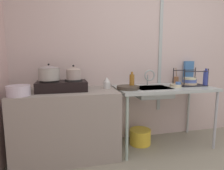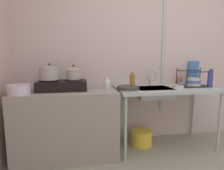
# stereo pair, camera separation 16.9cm
# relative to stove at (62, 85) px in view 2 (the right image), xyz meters

# --- Properties ---
(wall_back) EXTENTS (4.77, 0.10, 2.77)m
(wall_back) POSITION_rel_stove_xyz_m (1.33, 0.38, 0.49)
(wall_back) COLOR beige
(wall_back) RESTS_ON ground
(wall_metal_strip) EXTENTS (0.05, 0.01, 2.21)m
(wall_metal_strip) POSITION_rel_stove_xyz_m (1.45, 0.32, 0.63)
(wall_metal_strip) COLOR #A3AFAE
(counter_concrete) EXTENTS (1.22, 0.66, 0.83)m
(counter_concrete) POSITION_rel_stove_xyz_m (0.05, 0.00, -0.48)
(counter_concrete) COLOR gray
(counter_concrete) RESTS_ON ground
(counter_sink) EXTENTS (1.33, 0.66, 0.83)m
(counter_sink) POSITION_rel_stove_xyz_m (1.35, 0.00, -0.13)
(counter_sink) COLOR #A3AFAE
(counter_sink) RESTS_ON ground
(stove) EXTENTS (0.59, 0.32, 0.14)m
(stove) POSITION_rel_stove_xyz_m (0.00, 0.00, 0.00)
(stove) COLOR black
(stove) RESTS_ON counter_concrete
(pot_on_left_burner) EXTENTS (0.25, 0.25, 0.20)m
(pot_on_left_burner) POSITION_rel_stove_xyz_m (-0.14, 0.00, 0.16)
(pot_on_left_burner) COLOR #9A9890
(pot_on_left_burner) RESTS_ON stove
(pot_on_right_burner) EXTENTS (0.18, 0.18, 0.18)m
(pot_on_right_burner) POSITION_rel_stove_xyz_m (0.14, 0.00, 0.15)
(pot_on_right_burner) COLOR #9E9089
(pot_on_right_burner) RESTS_ON stove
(pot_beside_stove) EXTENTS (0.24, 0.24, 0.11)m
(pot_beside_stove) POSITION_rel_stove_xyz_m (-0.44, -0.19, -0.01)
(pot_beside_stove) COLOR silver
(pot_beside_stove) RESTS_ON counter_concrete
(percolator) EXTENTS (0.10, 0.10, 0.15)m
(percolator) POSITION_rel_stove_xyz_m (0.56, 0.06, 0.01)
(percolator) COLOR silver
(percolator) RESTS_ON counter_concrete
(sink_basin) EXTENTS (0.47, 0.38, 0.12)m
(sink_basin) POSITION_rel_stove_xyz_m (1.18, -0.01, -0.13)
(sink_basin) COLOR #A3AFAE
(sink_basin) RESTS_ON counter_sink
(faucet) EXTENTS (0.16, 0.09, 0.23)m
(faucet) POSITION_rel_stove_xyz_m (1.20, 0.15, 0.08)
(faucet) COLOR #A3AFAE
(faucet) RESTS_ON counter_sink
(frying_pan) EXTENTS (0.29, 0.29, 0.04)m
(frying_pan) POSITION_rel_stove_xyz_m (0.82, -0.06, -0.04)
(frying_pan) COLOR #3D352B
(frying_pan) RESTS_ON counter_sink
(dish_rack) EXTENTS (0.39, 0.29, 0.25)m
(dish_rack) POSITION_rel_stove_xyz_m (1.79, 0.04, -0.01)
(dish_rack) COLOR black
(dish_rack) RESTS_ON counter_sink
(cup_by_rack) EXTENTS (0.07, 0.07, 0.07)m
(cup_by_rack) POSITION_rel_stove_xyz_m (1.54, -0.06, -0.03)
(cup_by_rack) COLOR #426AB2
(cup_by_rack) RESTS_ON counter_sink
(small_bowl_on_drainboard) EXTENTS (0.16, 0.16, 0.04)m
(small_bowl_on_drainboard) POSITION_rel_stove_xyz_m (1.51, -0.04, -0.05)
(small_bowl_on_drainboard) COLOR beige
(small_bowl_on_drainboard) RESTS_ON counter_sink
(bottle_by_sink) EXTENTS (0.06, 0.06, 0.22)m
(bottle_by_sink) POSITION_rel_stove_xyz_m (0.88, -0.01, 0.03)
(bottle_by_sink) COLOR #915F1F
(bottle_by_sink) RESTS_ON counter_sink
(bottle_by_rack) EXTENTS (0.07, 0.07, 0.25)m
(bottle_by_rack) POSITION_rel_stove_xyz_m (1.96, -0.07, 0.05)
(bottle_by_rack) COLOR navy
(bottle_by_rack) RESTS_ON counter_sink
(cereal_box) EXTENTS (0.15, 0.06, 0.34)m
(cereal_box) POSITION_rel_stove_xyz_m (1.93, 0.28, 0.11)
(cereal_box) COLOR teal
(cereal_box) RESTS_ON counter_sink
(utensil_jar) EXTENTS (0.07, 0.07, 0.24)m
(utensil_jar) POSITION_rel_stove_xyz_m (1.72, 0.27, -0.01)
(utensil_jar) COLOR #9B653F
(utensil_jar) RESTS_ON counter_sink
(bucket_on_floor) EXTENTS (0.30, 0.30, 0.21)m
(bucket_on_floor) POSITION_rel_stove_xyz_m (1.06, 0.08, -0.79)
(bucket_on_floor) COLOR yellow
(bucket_on_floor) RESTS_ON ground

